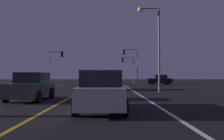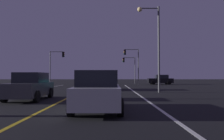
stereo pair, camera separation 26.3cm
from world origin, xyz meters
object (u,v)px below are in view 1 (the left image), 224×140
object	(u,v)px
car_crossing_side	(159,80)
traffic_light_near_right	(131,59)
car_ahead_far	(107,82)
traffic_light_near_left	(56,60)
car_oncoming	(32,87)
street_lamp_right_far	(154,38)
car_lead_same_lane	(102,91)
traffic_light_far_right	(128,64)

from	to	relation	value
car_crossing_side	traffic_light_near_right	world-z (taller)	traffic_light_near_right
car_ahead_far	traffic_light_near_left	xyz separation A→B (m)	(-8.73, 13.05, 3.31)
car_oncoming	traffic_light_near_right	xyz separation A→B (m)	(8.41, 22.77, 3.56)
traffic_light_near_left	street_lamp_right_far	distance (m)	21.36
car_oncoming	car_ahead_far	world-z (taller)	same
car_ahead_far	traffic_light_near_left	distance (m)	16.04
street_lamp_right_far	car_ahead_far	bearing A→B (deg)	-41.68
traffic_light_near_left	car_lead_same_lane	bearing A→B (deg)	-72.16
car_crossing_side	traffic_light_near_right	distance (m)	6.58
car_ahead_far	street_lamp_right_far	bearing A→B (deg)	-131.68
car_crossing_side	traffic_light_far_right	bearing A→B (deg)	-35.08
traffic_light_far_right	traffic_light_near_right	bearing A→B (deg)	90.37
traffic_light_near_right	traffic_light_near_left	world-z (taller)	traffic_light_near_right
traffic_light_near_right	traffic_light_far_right	bearing A→B (deg)	-89.63
car_lead_same_lane	traffic_light_near_right	xyz separation A→B (m)	(3.91, 27.01, 3.56)
traffic_light_near_left	car_crossing_side	bearing A→B (deg)	5.76
traffic_light_far_right	car_oncoming	bearing A→B (deg)	73.50
car_ahead_far	traffic_light_near_right	xyz separation A→B (m)	(3.88, 13.05, 3.56)
car_ahead_far	traffic_light_near_right	distance (m)	14.07
traffic_light_far_right	car_crossing_side	bearing A→B (deg)	144.92
car_oncoming	car_crossing_side	bearing A→B (deg)	150.95
car_ahead_far	street_lamp_right_far	xyz separation A→B (m)	(4.32, -3.84, 4.11)
car_lead_same_lane	traffic_light_near_left	xyz separation A→B (m)	(-8.69, 27.01, 3.31)
car_oncoming	car_ahead_far	bearing A→B (deg)	155.00
car_lead_same_lane	car_ahead_far	bearing A→B (deg)	-0.14
car_oncoming	car_crossing_side	world-z (taller)	same
car_lead_same_lane	car_ahead_far	distance (m)	13.96
car_lead_same_lane	traffic_light_near_right	bearing A→B (deg)	-8.24
car_crossing_side	street_lamp_right_far	xyz separation A→B (m)	(-4.80, -18.69, 4.11)
car_lead_same_lane	car_ahead_far	size ratio (longest dim) A/B	1.00
car_ahead_far	car_oncoming	bearing A→B (deg)	155.00
car_crossing_side	traffic_light_far_right	size ratio (longest dim) A/B	0.84
car_lead_same_lane	traffic_light_near_right	world-z (taller)	traffic_light_near_right
car_ahead_far	street_lamp_right_far	world-z (taller)	street_lamp_right_far
car_lead_same_lane	car_oncoming	bearing A→B (deg)	46.67
traffic_light_far_right	street_lamp_right_far	size ratio (longest dim) A/B	0.66
car_oncoming	traffic_light_near_left	xyz separation A→B (m)	(-4.20, 22.77, 3.31)
car_oncoming	street_lamp_right_far	size ratio (longest dim) A/B	0.55
car_oncoming	car_ahead_far	xyz separation A→B (m)	(4.53, 9.72, 0.00)
car_ahead_far	street_lamp_right_far	distance (m)	7.09
car_oncoming	street_lamp_right_far	world-z (taller)	street_lamp_right_far
traffic_light_near_right	traffic_light_far_right	distance (m)	5.53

